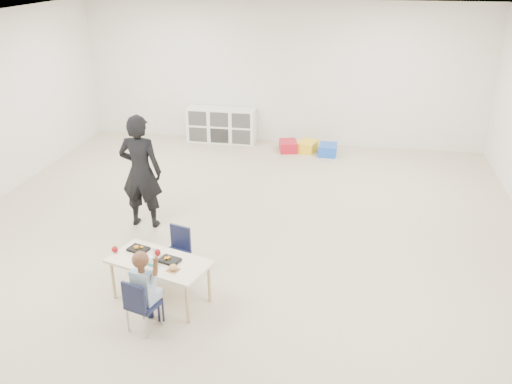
% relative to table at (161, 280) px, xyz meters
% --- Properties ---
extents(room, '(9.00, 9.02, 2.80)m').
position_rel_table_xyz_m(room, '(0.51, 1.32, 1.14)').
color(room, beige).
rests_on(room, ground).
extents(table, '(1.22, 0.84, 0.51)m').
position_rel_table_xyz_m(table, '(0.00, 0.00, 0.00)').
color(table, '#FDE9CA').
rests_on(table, ground).
extents(chair_near, '(0.36, 0.35, 0.61)m').
position_rel_table_xyz_m(chair_near, '(0.00, -0.52, 0.05)').
color(chair_near, '#111634').
rests_on(chair_near, ground).
extents(chair_far, '(0.36, 0.35, 0.61)m').
position_rel_table_xyz_m(chair_far, '(-0.00, 0.52, 0.05)').
color(chair_far, '#111634').
rests_on(chair_far, ground).
extents(child, '(0.50, 0.50, 0.96)m').
position_rel_table_xyz_m(child, '(0.00, -0.52, 0.22)').
color(child, '#99B4CF').
rests_on(child, chair_near).
extents(lunch_tray_near, '(0.26, 0.22, 0.03)m').
position_rel_table_xyz_m(lunch_tray_near, '(0.12, 0.00, 0.26)').
color(lunch_tray_near, black).
rests_on(lunch_tray_near, table).
extents(lunch_tray_far, '(0.26, 0.22, 0.03)m').
position_rel_table_xyz_m(lunch_tray_far, '(-0.30, 0.17, 0.26)').
color(lunch_tray_far, black).
rests_on(lunch_tray_far, table).
extents(milk_carton, '(0.09, 0.09, 0.10)m').
position_rel_table_xyz_m(milk_carton, '(-0.04, -0.11, 0.30)').
color(milk_carton, white).
rests_on(milk_carton, table).
extents(bread_roll, '(0.09, 0.09, 0.07)m').
position_rel_table_xyz_m(bread_roll, '(0.21, -0.16, 0.28)').
color(bread_roll, tan).
rests_on(bread_roll, table).
extents(apple_near, '(0.07, 0.07, 0.07)m').
position_rel_table_xyz_m(apple_near, '(-0.06, 0.10, 0.28)').
color(apple_near, maroon).
rests_on(apple_near, table).
extents(apple_far, '(0.07, 0.07, 0.07)m').
position_rel_table_xyz_m(apple_far, '(-0.55, 0.08, 0.28)').
color(apple_far, maroon).
rests_on(apple_far, table).
extents(cubby_shelf, '(1.40, 0.40, 0.70)m').
position_rel_table_xyz_m(cubby_shelf, '(-0.69, 5.60, 0.09)').
color(cubby_shelf, white).
rests_on(cubby_shelf, ground).
extents(adult, '(0.59, 0.39, 1.63)m').
position_rel_table_xyz_m(adult, '(-0.87, 1.73, 0.55)').
color(adult, black).
rests_on(adult, ground).
extents(bin_red, '(0.42, 0.48, 0.21)m').
position_rel_table_xyz_m(bin_red, '(0.74, 5.25, -0.16)').
color(bin_red, red).
rests_on(bin_red, ground).
extents(bin_yellow, '(0.42, 0.49, 0.21)m').
position_rel_table_xyz_m(bin_yellow, '(1.11, 5.30, -0.16)').
color(bin_yellow, yellow).
rests_on(bin_yellow, ground).
extents(bin_blue, '(0.34, 0.43, 0.21)m').
position_rel_table_xyz_m(bin_blue, '(1.52, 5.17, -0.15)').
color(bin_blue, blue).
rests_on(bin_blue, ground).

